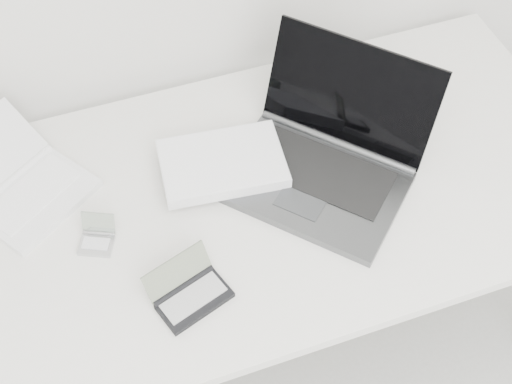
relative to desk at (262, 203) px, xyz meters
name	(u,v)px	position (x,y,z in m)	size (l,w,h in m)	color
desk	(262,203)	(0.00, 0.00, 0.00)	(1.60, 0.80, 0.73)	white
laptop_large	(293,160)	(0.09, 0.03, 0.09)	(0.65, 0.55, 0.26)	#535457
netbook_open_white	(23,187)	(-0.52, 0.18, 0.07)	(0.38, 0.39, 0.11)	white
pda_silver	(97,239)	(-0.39, -0.01, 0.06)	(0.10, 0.10, 0.06)	silver
palmtop_charcoal	(190,293)	(-0.24, -0.21, 0.06)	(0.18, 0.16, 0.08)	black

